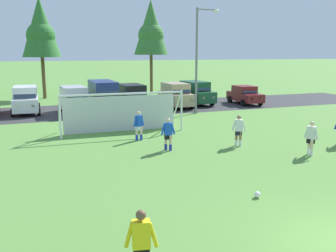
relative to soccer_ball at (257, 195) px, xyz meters
The scene contains 19 objects.
ground_plane 11.44m from the soccer_ball, 87.97° to the left, with size 400.00×400.00×0.00m, color #598C3D.
parking_lot_strip 21.23m from the soccer_ball, 88.91° to the left, with size 52.00×8.40×0.01m, color #333335.
soccer_ball is the anchor object (origin of this frame).
soccer_goal 12.17m from the soccer_ball, 98.66° to the left, with size 7.47×2.15×2.57m.
referee 5.92m from the soccer_ball, 148.20° to the right, with size 0.72×0.31×1.64m.
player_striker_near 7.11m from the soccer_ball, 64.13° to the left, with size 0.66×0.47×1.64m.
player_midfield_center 6.88m from the soccer_ball, 95.71° to the left, with size 0.73×0.31×1.64m.
player_defender_far 9.57m from the soccer_ball, 98.68° to the left, with size 0.72×0.39×1.64m.
player_winger_right 6.54m from the soccer_ball, 33.96° to the left, with size 0.39×0.73×1.64m.
parked_car_slot_left 22.88m from the soccer_ball, 108.83° to the left, with size 2.20×4.63×2.16m.
parked_car_slot_center_left 20.45m from the soccer_ball, 100.55° to the left, with size 2.37×4.72×2.16m.
parked_car_slot_center 20.43m from the soccer_ball, 93.77° to the left, with size 2.23×4.82×2.52m.
parked_car_slot_center_right 20.40m from the soccer_ball, 86.84° to the left, with size 2.20×4.63×2.16m.
parked_car_slot_right 21.17m from the soccer_ball, 75.83° to the left, with size 2.18×4.62×2.16m.
parked_car_slot_far_right 22.91m from the soccer_ball, 70.60° to the left, with size 2.39×4.73×2.16m.
parked_car_slot_end 23.48m from the soccer_ball, 59.02° to the left, with size 2.18×4.28×1.72m.
tree_left_edge 32.59m from the soccer_ball, 100.08° to the left, with size 3.91×3.91×10.44m.
tree_mid_left 34.50m from the soccer_ball, 78.13° to the left, with size 4.09×4.09×10.91m.
street_lamp 18.18m from the soccer_ball, 71.54° to the left, with size 2.00×0.32×8.19m.
Camera 1 is at (-7.36, -6.38, 4.84)m, focal length 39.38 mm.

